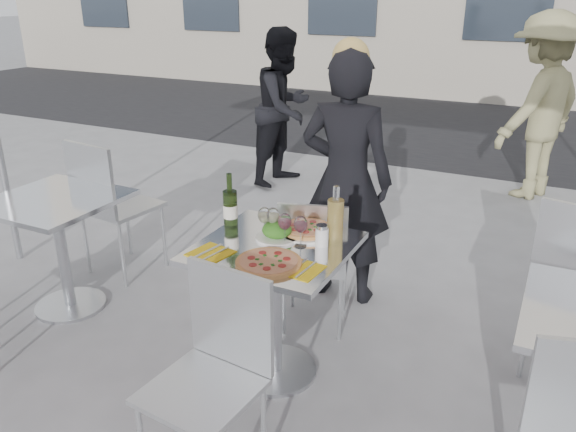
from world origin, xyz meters
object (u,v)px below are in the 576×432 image
at_px(wineglass_red_b, 301,225).
at_px(carafe, 335,220).
at_px(wineglass_white_a, 264,216).
at_px(chair_far, 314,255).
at_px(wineglass_red_a, 285,223).
at_px(pizza_far, 306,230).
at_px(pedestrian_b, 540,107).
at_px(napkin_right, 300,269).
at_px(main_table, 275,283).
at_px(salad_plate, 277,231).
at_px(chair_near, 215,361).
at_px(side_table_left, 59,230).
at_px(woman_diner, 346,180).
at_px(wine_bottle, 230,207).
at_px(sugar_shaker, 322,235).
at_px(side_chair_lfar, 108,198).
at_px(pedestrian_a, 284,108).
at_px(wineglass_white_b, 273,217).
at_px(napkin_left, 211,253).
at_px(pizza_near, 269,262).

bearing_deg(wineglass_red_b, carafe, 43.83).
bearing_deg(wineglass_white_a, chair_far, 74.23).
bearing_deg(wineglass_red_a, pizza_far, 76.25).
distance_m(pedestrian_b, napkin_right, 3.88).
distance_m(main_table, wineglass_white_a, 0.34).
bearing_deg(salad_plate, napkin_right, -45.81).
bearing_deg(pedestrian_b, chair_near, 14.95).
distance_m(main_table, side_table_left, 1.50).
distance_m(main_table, salad_plate, 0.26).
height_order(woman_diner, pedestrian_b, pedestrian_b).
xyz_separation_m(wine_bottle, sugar_shaker, (0.52, 0.00, -0.06)).
height_order(chair_far, sugar_shaker, sugar_shaker).
height_order(side_table_left, sugar_shaker, sugar_shaker).
relative_size(chair_near, woman_diner, 0.56).
height_order(main_table, carafe, carafe).
relative_size(woman_diner, wine_bottle, 5.46).
bearing_deg(side_chair_lfar, pizza_far, 178.16).
distance_m(chair_far, chair_near, 1.12).
bearing_deg(chair_far, carafe, 112.52).
bearing_deg(wine_bottle, pedestrian_a, 111.52).
bearing_deg(napkin_right, wineglass_white_a, 146.77).
height_order(woman_diner, carafe, woman_diner).
distance_m(salad_plate, sugar_shaker, 0.24).
xyz_separation_m(sugar_shaker, wineglass_red_a, (-0.17, -0.06, 0.06)).
distance_m(chair_near, wineglass_white_b, 0.83).
xyz_separation_m(wine_bottle, wineglass_red_b, (0.43, -0.05, -0.00)).
relative_size(side_table_left, pedestrian_a, 0.47).
distance_m(pedestrian_a, napkin_left, 3.35).
distance_m(pedestrian_a, carafe, 3.21).
bearing_deg(napkin_left, napkin_right, 15.58).
relative_size(woman_diner, wineglass_white_b, 10.23).
bearing_deg(pizza_far, wineglass_white_b, -136.25).
relative_size(chair_far, pedestrian_a, 0.53).
height_order(pedestrian_b, wineglass_white_b, pedestrian_b).
distance_m(main_table, sugar_shaker, 0.35).
xyz_separation_m(pedestrian_a, wineglass_white_a, (1.33, -2.84, 0.07)).
bearing_deg(salad_plate, wineglass_red_a, -31.21).
relative_size(woman_diner, pizza_far, 5.32).
height_order(main_table, wineglass_white_a, wineglass_white_a).
bearing_deg(woman_diner, pedestrian_a, -57.51).
relative_size(wineglass_white_a, napkin_right, 0.79).
distance_m(carafe, napkin_left, 0.62).
relative_size(side_chair_lfar, wineglass_white_b, 6.29).
height_order(chair_near, pedestrian_b, pedestrian_b).
height_order(woman_diner, pizza_far, woman_diner).
distance_m(pedestrian_b, pizza_far, 3.53).
height_order(carafe, sugar_shaker, carafe).
xyz_separation_m(pizza_near, wineglass_white_a, (-0.17, 0.27, 0.10)).
height_order(chair_near, salad_plate, chair_near).
distance_m(chair_far, napkin_right, 0.71).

